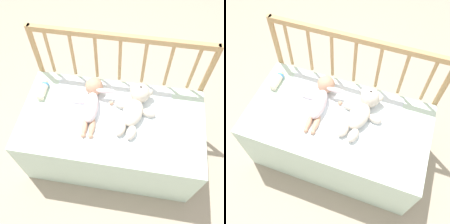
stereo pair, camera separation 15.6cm
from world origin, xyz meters
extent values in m
plane|color=tan|center=(0.00, 0.00, 0.00)|extent=(12.00, 12.00, 0.00)
cube|color=silver|center=(0.00, 0.00, 0.25)|extent=(1.19, 0.63, 0.51)
cylinder|color=tan|center=(-0.58, 0.34, 0.45)|extent=(0.04, 0.04, 0.90)
cylinder|color=tan|center=(0.58, 0.34, 0.45)|extent=(0.04, 0.04, 0.90)
cube|color=tan|center=(0.00, 0.34, 0.88)|extent=(1.15, 0.03, 0.04)
cylinder|color=tan|center=(-0.48, 0.34, 0.69)|extent=(0.02, 0.02, 0.36)
cylinder|color=tan|center=(-0.32, 0.34, 0.69)|extent=(0.02, 0.02, 0.36)
cylinder|color=tan|center=(-0.16, 0.34, 0.69)|extent=(0.02, 0.02, 0.36)
cylinder|color=tan|center=(0.00, 0.34, 0.69)|extent=(0.02, 0.02, 0.36)
cylinder|color=tan|center=(0.16, 0.34, 0.69)|extent=(0.02, 0.02, 0.36)
cylinder|color=tan|center=(0.32, 0.34, 0.69)|extent=(0.02, 0.02, 0.36)
cylinder|color=tan|center=(0.48, 0.34, 0.69)|extent=(0.02, 0.02, 0.36)
cube|color=white|center=(-0.02, 0.03, 0.51)|extent=(0.79, 0.53, 0.01)
ellipsoid|color=silver|center=(0.13, 0.04, 0.55)|extent=(0.16, 0.22, 0.09)
sphere|color=silver|center=(0.16, 0.18, 0.57)|extent=(0.13, 0.13, 0.13)
sphere|color=tan|center=(0.16, 0.18, 0.61)|extent=(0.05, 0.05, 0.05)
sphere|color=black|center=(0.16, 0.18, 0.63)|extent=(0.02, 0.02, 0.02)
sphere|color=silver|center=(0.11, 0.21, 0.58)|extent=(0.05, 0.05, 0.05)
sphere|color=silver|center=(0.21, 0.19, 0.58)|extent=(0.05, 0.05, 0.05)
ellipsoid|color=silver|center=(0.05, 0.10, 0.54)|extent=(0.10, 0.07, 0.05)
ellipsoid|color=silver|center=(0.23, 0.06, 0.54)|extent=(0.10, 0.07, 0.05)
ellipsoid|color=silver|center=(0.07, -0.09, 0.54)|extent=(0.08, 0.11, 0.06)
ellipsoid|color=silver|center=(0.14, -0.10, 0.54)|extent=(0.08, 0.11, 0.06)
ellipsoid|color=white|center=(-0.14, 0.04, 0.55)|extent=(0.11, 0.24, 0.09)
sphere|color=tan|center=(-0.15, 0.19, 0.57)|extent=(0.12, 0.12, 0.12)
ellipsoid|color=white|center=(-0.23, 0.09, 0.52)|extent=(0.13, 0.04, 0.03)
ellipsoid|color=white|center=(-0.06, 0.15, 0.59)|extent=(0.13, 0.04, 0.03)
sphere|color=tan|center=(-0.27, 0.09, 0.52)|extent=(0.03, 0.03, 0.03)
sphere|color=tan|center=(-0.02, 0.11, 0.52)|extent=(0.03, 0.03, 0.03)
ellipsoid|color=tan|center=(-0.16, -0.09, 0.53)|extent=(0.05, 0.13, 0.04)
ellipsoid|color=tan|center=(-0.11, -0.09, 0.53)|extent=(0.05, 0.13, 0.04)
sphere|color=tan|center=(-0.15, -0.16, 0.52)|extent=(0.03, 0.03, 0.03)
sphere|color=tan|center=(-0.11, -0.15, 0.52)|extent=(0.03, 0.03, 0.03)
cylinder|color=#F4E5CC|center=(-0.50, 0.12, 0.53)|extent=(0.05, 0.12, 0.05)
cylinder|color=#4C99D8|center=(-0.50, 0.18, 0.53)|extent=(0.05, 0.02, 0.05)
sphere|color=#EAC67F|center=(-0.50, 0.20, 0.53)|extent=(0.04, 0.04, 0.04)
camera|label=1|loc=(0.13, -0.83, 1.88)|focal=40.00mm
camera|label=2|loc=(0.29, -0.79, 1.88)|focal=40.00mm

